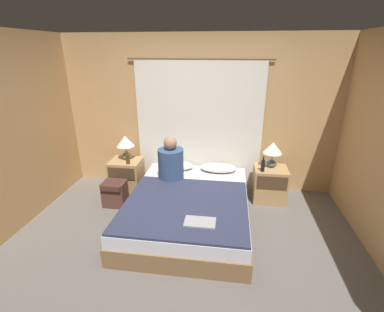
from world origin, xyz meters
The scene contains 16 objects.
ground_plane centered at (0.00, 0.00, 0.00)m, with size 16.00×16.00×0.00m, color #66605B.
wall_back centered at (0.00, 1.74, 1.25)m, with size 4.53×0.06×2.50m.
curtain_panel centered at (0.00, 1.68, 1.06)m, with size 2.25×0.02×2.13m.
bed centered at (0.00, 0.58, 0.20)m, with size 1.61×2.09×0.40m.
nightstand_left centered at (-1.17, 1.33, 0.27)m, with size 0.50×0.45×0.54m.
nightstand_right centered at (1.17, 1.33, 0.27)m, with size 0.50×0.45×0.54m.
lamp_left centered at (-1.17, 1.40, 0.82)m, with size 0.29×0.29×0.40m.
lamp_right centered at (1.17, 1.40, 0.82)m, with size 0.29×0.29×0.40m.
pillow_left centered at (-0.35, 1.43, 0.46)m, with size 0.59×0.31×0.12m.
pillow_right centered at (0.35, 1.43, 0.46)m, with size 0.59×0.31×0.12m.
blanket_on_bed centered at (0.00, 0.29, 0.42)m, with size 1.55×1.45×0.03m.
person_left_in_bed centered at (-0.34, 1.05, 0.67)m, with size 0.38×0.38×0.67m.
beer_bottle_on_left_stand centered at (-1.08, 1.20, 0.63)m, with size 0.06×0.06×0.22m.
beer_bottle_on_right_stand centered at (1.02, 1.20, 0.64)m, with size 0.06×0.06×0.24m.
laptop_on_bed centered at (0.23, -0.09, 0.44)m, with size 0.35×0.21×0.02m.
backpack_on_floor centered at (-1.18, 0.83, 0.22)m, with size 0.34×0.29×0.39m.
Camera 1 is at (0.51, -2.72, 2.26)m, focal length 26.00 mm.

